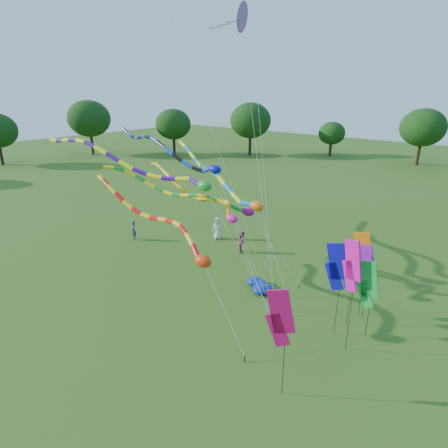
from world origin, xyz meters
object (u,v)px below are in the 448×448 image
Objects in this scene: tube_kite_red at (160,224)px; person_c at (242,242)px; person_a at (218,228)px; tube_kite_orange at (197,194)px; person_b at (134,230)px; blue_nylon_heap at (255,285)px.

tube_kite_red is 8.64m from person_c.
person_a reaches higher than person_c.
person_b is at bearing -166.29° from tube_kite_orange.
person_c is at bearing 95.63° from tube_kite_orange.
tube_kite_orange reaches higher than person_c.
tube_kite_orange is 7.86× the size of person_c.
person_b is (-8.33, 4.17, -3.67)m from tube_kite_red.
tube_kite_red reaches higher than person_a.
tube_kite_orange is (-0.91, 3.90, 0.73)m from tube_kite_red.
person_a reaches higher than blue_nylon_heap.
tube_kite_red reaches higher than person_c.
person_a is 1.15× the size of person_b.
tube_kite_orange is at bearing -179.37° from blue_nylon_heap.
person_c is at bearing 103.59° from tube_kite_red.
blue_nylon_heap is 8.42m from person_a.
person_b is 0.96× the size of person_c.
tube_kite_orange is 8.19× the size of person_b.
person_b reaches higher than blue_nylon_heap.
person_b is (-12.02, 0.22, 0.54)m from blue_nylon_heap.
tube_kite_orange is 5.92m from person_c.
blue_nylon_heap is 12.03m from person_b.
person_a is at bearing 45.33° from person_c.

